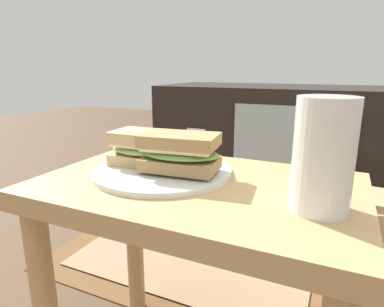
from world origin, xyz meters
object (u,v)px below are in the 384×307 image
plate (162,170)px  sandwich_front (145,148)px  beer_glass (323,159)px  paper_bag (384,253)px  sandwich_back (180,152)px  tv_cabinet (270,151)px

plate → sandwich_front: bearing=168.0°
sandwich_front → beer_glass: size_ratio=0.89×
paper_bag → beer_glass: bearing=-108.3°
sandwich_back → beer_glass: size_ratio=0.97×
beer_glass → plate: bearing=169.2°
sandwich_front → paper_bag: bearing=41.3°
tv_cabinet → sandwich_back: size_ratio=6.24×
beer_glass → paper_bag: 0.64m
tv_cabinet → paper_bag: 0.66m
sandwich_back → tv_cabinet: bearing=91.2°
plate → paper_bag: size_ratio=0.82×
tv_cabinet → sandwich_front: (-0.06, -0.92, 0.21)m
sandwich_front → sandwich_back: bearing=-12.0°
paper_bag → sandwich_front: bearing=-138.7°
sandwich_back → paper_bag: 0.70m
plate → sandwich_back: 0.06m
sandwich_front → plate: bearing=-12.0°
tv_cabinet → sandwich_back: tv_cabinet is taller
tv_cabinet → beer_glass: (0.26, -0.99, 0.25)m
plate → paper_bag: (0.45, 0.44, -0.31)m
tv_cabinet → plate: 0.95m
plate → sandwich_back: size_ratio=1.71×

